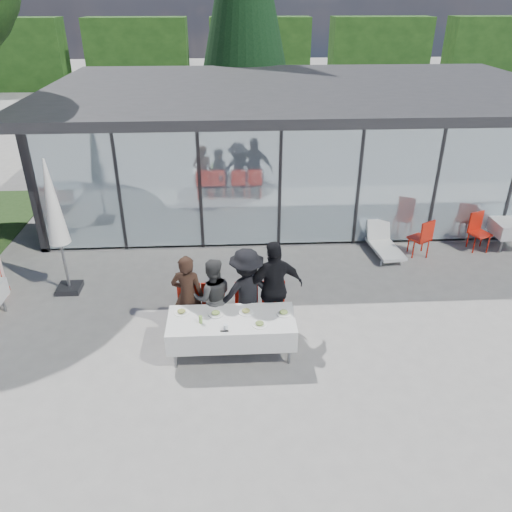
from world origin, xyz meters
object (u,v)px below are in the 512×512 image
(plate_d, at_px, (284,313))
(plate_extra, at_px, (260,324))
(diner_chair_c, at_px, (247,305))
(juice_bottle, at_px, (201,320))
(spare_chair_b, at_px, (423,237))
(diner_chair_a, at_px, (189,306))
(diner_chair_d, at_px, (274,304))
(folded_eyeglasses, at_px, (224,331))
(market_umbrella, at_px, (54,210))
(spare_chair_a, at_px, (478,229))
(diner_chair_b, at_px, (213,306))
(spare_table_right, at_px, (510,228))
(plate_b, at_px, (216,313))
(plate_a, at_px, (182,312))
(plate_c, at_px, (246,311))
(diner_b, at_px, (213,297))
(diner_a, at_px, (188,296))
(dining_table, at_px, (232,328))
(diner_c, at_px, (247,292))
(lounger, at_px, (383,243))
(diner_d, at_px, (274,288))

(plate_d, bearing_deg, plate_extra, -145.00)
(diner_chair_c, height_order, plate_extra, diner_chair_c)
(juice_bottle, bearing_deg, spare_chair_b, 34.52)
(diner_chair_a, relative_size, diner_chair_d, 1.00)
(juice_bottle, height_order, folded_eyeglasses, juice_bottle)
(market_umbrella, bearing_deg, plate_d, -26.49)
(juice_bottle, height_order, spare_chair_a, spare_chair_a)
(diner_chair_b, bearing_deg, diner_chair_d, 0.00)
(diner_chair_a, relative_size, diner_chair_b, 1.00)
(folded_eyeglasses, xyz_separation_m, spare_table_right, (7.23, 4.24, -0.20))
(plate_b, bearing_deg, diner_chair_a, 130.83)
(diner_chair_c, bearing_deg, market_umbrella, 157.65)
(diner_chair_d, relative_size, spare_chair_b, 1.00)
(spare_chair_a, bearing_deg, plate_a, -153.10)
(plate_a, bearing_deg, plate_c, -2.38)
(diner_b, relative_size, diner_chair_d, 1.62)
(spare_chair_b, bearing_deg, diner_chair_a, -153.41)
(diner_a, height_order, market_umbrella, market_umbrella)
(plate_extra, bearing_deg, spare_table_right, 31.71)
(plate_extra, xyz_separation_m, folded_eyeglasses, (-0.61, -0.15, -0.02))
(plate_c, distance_m, spare_table_right, 7.78)
(diner_chair_c, height_order, plate_a, diner_chair_c)
(dining_table, height_order, diner_a, diner_a)
(dining_table, height_order, folded_eyeglasses, folded_eyeglasses)
(diner_c, bearing_deg, juice_bottle, 25.91)
(spare_table_right, bearing_deg, plate_d, -148.54)
(diner_chair_d, distance_m, plate_extra, 1.05)
(plate_a, height_order, plate_b, same)
(folded_eyeglasses, bearing_deg, juice_bottle, 146.72)
(diner_chair_a, bearing_deg, dining_table, -43.11)
(spare_chair_b, xyz_separation_m, lounger, (-0.87, 0.26, -0.28))
(diner_c, xyz_separation_m, market_umbrella, (-3.86, 1.69, 1.04))
(dining_table, xyz_separation_m, diner_chair_b, (-0.34, 0.75, -0.00))
(diner_chair_b, bearing_deg, diner_c, -8.85)
(lounger, bearing_deg, plate_d, -128.36)
(dining_table, relative_size, diner_chair_b, 2.32)
(dining_table, height_order, plate_extra, plate_extra)
(juice_bottle, xyz_separation_m, lounger, (4.38, 3.87, -0.56))
(plate_c, bearing_deg, diner_a, 155.99)
(diner_chair_c, xyz_separation_m, plate_c, (-0.03, -0.57, 0.24))
(diner_chair_c, bearing_deg, diner_b, -171.15)
(diner_chair_c, height_order, market_umbrella, market_umbrella)
(diner_a, relative_size, spare_table_right, 1.95)
(plate_extra, height_order, juice_bottle, juice_bottle)
(dining_table, xyz_separation_m, plate_d, (0.94, 0.09, 0.24))
(diner_c, relative_size, diner_chair_d, 1.81)
(diner_d, bearing_deg, diner_c, -15.14)
(spare_chair_b, bearing_deg, folded_eyeglasses, -141.29)
(diner_chair_b, height_order, folded_eyeglasses, diner_chair_b)
(diner_chair_c, relative_size, plate_d, 3.61)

